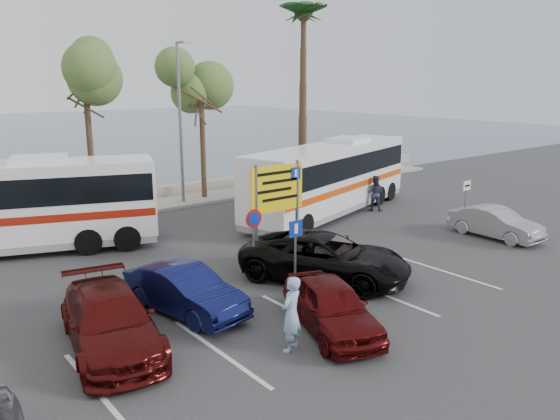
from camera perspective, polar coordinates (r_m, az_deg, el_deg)
ground at (r=16.50m, az=3.92°, el=-9.10°), size 120.00×120.00×0.00m
kerb_strip at (r=27.94m, az=-15.82°, el=0.00°), size 44.00×2.40×0.15m
seawall at (r=29.71m, az=-17.37°, el=1.12°), size 48.00×0.80×0.60m
tree_mid at (r=26.70m, az=-19.78°, el=13.39°), size 3.20×3.20×8.00m
tree_right at (r=29.25m, az=-8.28°, el=13.00°), size 3.20×3.20×7.40m
palm_tree at (r=33.54m, az=2.48°, el=19.49°), size 4.80×4.80×11.20m
street_lamp_right at (r=28.14m, az=-10.33°, el=9.72°), size 0.45×1.15×8.01m
direction_sign at (r=18.74m, az=-0.29°, el=1.46°), size 2.20×0.12×3.60m
sign_no_stop at (r=17.38m, az=-2.78°, el=-2.42°), size 0.60×0.08×2.35m
sign_parking at (r=16.44m, az=1.62°, el=-3.72°), size 0.50×0.07×2.25m
sign_taxi at (r=24.31m, az=18.82°, el=1.09°), size 0.50×0.07×2.20m
lane_markings at (r=15.12m, az=3.28°, el=-11.27°), size 12.02×4.20×0.01m
coach_bus_right at (r=26.15m, az=5.27°, el=3.09°), size 11.63×5.61×3.56m
car_blue at (r=15.45m, az=-9.92°, el=-8.27°), size 2.08×4.17×1.31m
car_maroon at (r=13.94m, az=-17.32°, el=-11.01°), size 2.83×5.05×1.38m
car_red at (r=14.26m, az=5.39°, el=-9.97°), size 2.84×4.22×1.33m
suv_black at (r=17.66m, az=4.77°, el=-4.98°), size 4.78×5.97×1.51m
car_silver_b at (r=23.99m, az=21.62°, el=-1.27°), size 1.44×3.82×1.25m
pedestrian_near at (r=13.13m, az=1.18°, el=-10.81°), size 0.79×0.65×1.85m
pedestrian_far at (r=27.32m, az=9.86°, el=1.75°), size 1.03×1.08×1.76m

